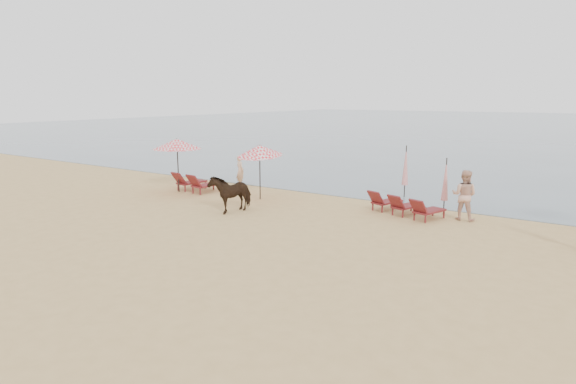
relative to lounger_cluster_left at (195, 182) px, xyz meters
name	(u,v)px	position (x,y,z in m)	size (l,w,h in m)	color
ground	(196,255)	(6.99, -7.15, -0.46)	(120.00, 120.00, 0.00)	tan
sea	(538,125)	(6.99, 72.85, -0.46)	(160.00, 140.00, 0.06)	#51606B
lounger_cluster_left	(195,182)	(0.00, 0.00, 0.00)	(2.06, 1.99, 0.67)	maroon
lounger_cluster_right	(404,205)	(10.42, 1.09, -0.05)	(3.09, 2.37, 0.60)	maroon
umbrella_open_left_a	(177,144)	(-0.66, -0.49, 1.93)	(2.34, 2.34, 2.66)	black
umbrella_open_left_b	(260,150)	(3.79, 0.34, 1.80)	(2.05, 2.09, 2.62)	black
umbrella_closed_left	(406,166)	(9.21, 4.44, 1.05)	(0.30, 0.30, 2.46)	black
umbrella_closed_right	(446,180)	(11.69, 2.20, 0.94)	(0.28, 0.28, 2.29)	black
cow	(231,193)	(4.21, -2.23, 0.32)	(0.84, 1.85, 1.56)	black
beachgoer_left	(240,171)	(1.01, 2.31, 0.36)	(0.60, 0.40, 1.66)	#E2B38D
beachgoer_right_a	(464,195)	(12.59, 1.62, 0.51)	(0.94, 0.74, 1.94)	tan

